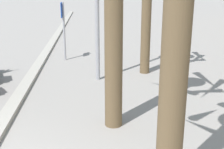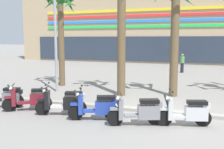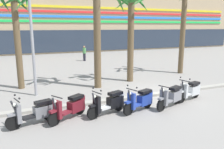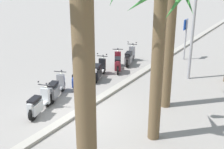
# 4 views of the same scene
# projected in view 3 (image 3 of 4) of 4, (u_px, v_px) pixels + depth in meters

# --- Properties ---
(ground_plane) EXTENTS (200.00, 200.00, 0.00)m
(ground_plane) POSITION_uv_depth(u_px,v_px,m) (159.00, 95.00, 11.44)
(ground_plane) COLOR gray
(curb_strip) EXTENTS (60.00, 0.36, 0.12)m
(curb_strip) POSITION_uv_depth(u_px,v_px,m) (159.00, 94.00, 11.46)
(curb_strip) COLOR gray
(curb_strip) RESTS_ON ground
(mall_facade_backdrop) EXTENTS (51.15, 15.38, 11.13)m
(mall_facade_backdrop) POSITION_uv_depth(u_px,v_px,m) (86.00, 14.00, 36.94)
(mall_facade_backdrop) COLOR tan
(mall_facade_backdrop) RESTS_ON ground
(scooter_grey_second_in_line) EXTENTS (1.76, 0.80, 1.17)m
(scooter_grey_second_in_line) POSITION_uv_depth(u_px,v_px,m) (36.00, 112.00, 7.98)
(scooter_grey_second_in_line) COLOR black
(scooter_grey_second_in_line) RESTS_ON ground
(scooter_maroon_mid_centre) EXTENTS (1.61, 1.08, 1.04)m
(scooter_maroon_mid_centre) POSITION_uv_depth(u_px,v_px,m) (71.00, 107.00, 8.45)
(scooter_maroon_mid_centre) COLOR black
(scooter_maroon_mid_centre) RESTS_ON ground
(scooter_black_mid_front) EXTENTS (1.79, 0.84, 1.17)m
(scooter_black_mid_front) POSITION_uv_depth(u_px,v_px,m) (110.00, 103.00, 8.89)
(scooter_black_mid_front) COLOR black
(scooter_black_mid_front) RESTS_ON ground
(scooter_blue_tail_end) EXTENTS (1.66, 0.83, 1.17)m
(scooter_blue_tail_end) POSITION_uv_depth(u_px,v_px,m) (141.00, 100.00, 9.24)
(scooter_blue_tail_end) COLOR black
(scooter_blue_tail_end) RESTS_ON ground
(scooter_grey_gap_after_mid) EXTENTS (1.71, 0.88, 1.04)m
(scooter_grey_gap_after_mid) POSITION_uv_depth(u_px,v_px,m) (171.00, 97.00, 9.71)
(scooter_grey_gap_after_mid) COLOR black
(scooter_grey_gap_after_mid) RESTS_ON ground
(scooter_silver_lead_nearest) EXTENTS (1.68, 0.76, 1.17)m
(scooter_silver_lead_nearest) POSITION_uv_depth(u_px,v_px,m) (191.00, 91.00, 10.63)
(scooter_silver_lead_nearest) COLOR black
(scooter_silver_lead_nearest) RESTS_ON ground
(palm_tree_far_corner) EXTENTS (2.11, 2.00, 5.49)m
(palm_tree_far_corner) POSITION_uv_depth(u_px,v_px,m) (15.00, 13.00, 11.83)
(palm_tree_far_corner) COLOR brown
(palm_tree_far_corner) RESTS_ON ground
(palm_tree_by_mall_entrance) EXTENTS (2.87, 2.83, 6.79)m
(palm_tree_by_mall_entrance) POSITION_uv_depth(u_px,v_px,m) (185.00, 3.00, 15.78)
(palm_tree_by_mall_entrance) COLOR brown
(palm_tree_by_mall_entrance) RESTS_ON ground
(palm_tree_mid_walkway) EXTENTS (2.28, 2.34, 5.65)m
(palm_tree_mid_walkway) POSITION_uv_depth(u_px,v_px,m) (131.00, 15.00, 13.52)
(palm_tree_mid_walkway) COLOR brown
(palm_tree_mid_walkway) RESTS_ON ground
(pedestrian_by_palm_tree) EXTENTS (0.34, 0.34, 1.54)m
(pedestrian_by_palm_tree) POSITION_uv_depth(u_px,v_px,m) (84.00, 53.00, 22.64)
(pedestrian_by_palm_tree) COLOR black
(pedestrian_by_palm_tree) RESTS_ON ground
(street_lamp) EXTENTS (0.36, 0.36, 6.84)m
(street_lamp) POSITION_uv_depth(u_px,v_px,m) (30.00, 11.00, 10.51)
(street_lamp) COLOR #939399
(street_lamp) RESTS_ON ground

